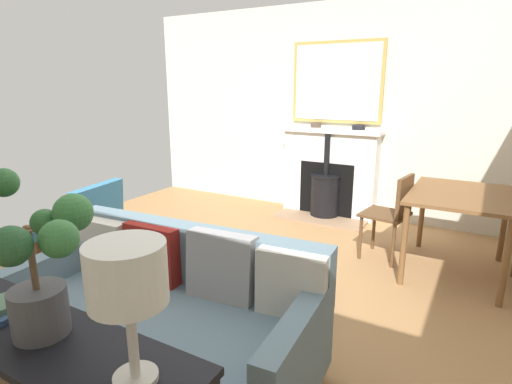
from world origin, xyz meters
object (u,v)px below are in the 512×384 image
object	(u,v)px
console_table	(23,345)
dining_chair_near_fireplace	(394,210)
potted_plant	(31,257)
dining_table	(461,204)
mantel_bowl_far	(359,127)
fireplace	(329,178)
mantel_bowl_near	(316,125)
armchair_accent	(85,222)
sofa	(167,316)
ottoman	(253,266)
table_lamp_far_end	(127,279)

from	to	relation	value
console_table	dining_chair_near_fireplace	distance (m)	3.17
potted_plant	dining_table	distance (m)	3.33
mantel_bowl_far	console_table	bearing A→B (deg)	-1.20
fireplace	potted_plant	xyz separation A→B (m)	(4.12, 0.39, 0.57)
mantel_bowl_near	console_table	bearing A→B (deg)	6.31
armchair_accent	dining_chair_near_fireplace	world-z (taller)	dining_chair_near_fireplace
mantel_bowl_near	sofa	size ratio (longest dim) A/B	0.07
ottoman	potted_plant	distance (m)	2.02
potted_plant	dining_chair_near_fireplace	bearing A→B (deg)	168.28
mantel_bowl_near	potted_plant	world-z (taller)	potted_plant
mantel_bowl_far	ottoman	bearing A→B (deg)	-2.98
console_table	table_lamp_far_end	size ratio (longest dim) A/B	3.60
fireplace	potted_plant	world-z (taller)	potted_plant
dining_table	dining_chair_near_fireplace	xyz separation A→B (m)	(0.01, -0.56, -0.14)
sofa	dining_table	distance (m)	2.66
fireplace	console_table	world-z (taller)	fireplace
mantel_bowl_far	potted_plant	world-z (taller)	potted_plant
sofa	armchair_accent	distance (m)	1.75
fireplace	dining_chair_near_fireplace	xyz separation A→B (m)	(1.05, 1.02, 0.01)
mantel_bowl_near	console_table	size ratio (longest dim) A/B	0.08
fireplace	console_table	xyz separation A→B (m)	(4.12, 0.24, 0.17)
potted_plant	ottoman	bearing A→B (deg)	-174.53
mantel_bowl_near	potted_plant	distance (m)	4.21
sofa	ottoman	distance (m)	1.04
console_table	table_lamp_far_end	xyz separation A→B (m)	(0.00, 0.62, 0.44)
fireplace	table_lamp_far_end	size ratio (longest dim) A/B	2.77
mantel_bowl_far	dining_chair_near_fireplace	world-z (taller)	mantel_bowl_far
potted_plant	dining_chair_near_fireplace	xyz separation A→B (m)	(-3.07, 0.64, -0.56)
mantel_bowl_near	armchair_accent	distance (m)	2.97
potted_plant	dining_table	xyz separation A→B (m)	(-3.08, 1.19, -0.42)
fireplace	ottoman	distance (m)	2.31
fireplace	mantel_bowl_far	world-z (taller)	mantel_bowl_far
fireplace	dining_chair_near_fireplace	world-z (taller)	fireplace
fireplace	sofa	size ratio (longest dim) A/B	0.69
ottoman	console_table	distance (m)	1.89
fireplace	table_lamp_far_end	world-z (taller)	table_lamp_far_end
ottoman	mantel_bowl_far	bearing A→B (deg)	177.02
armchair_accent	dining_chair_near_fireplace	distance (m)	2.84
console_table	dining_chair_near_fireplace	xyz separation A→B (m)	(-3.07, 0.78, -0.16)
mantel_bowl_far	potted_plant	bearing A→B (deg)	0.75
console_table	dining_table	bearing A→B (deg)	156.60
mantel_bowl_far	dining_chair_near_fireplace	xyz separation A→B (m)	(1.10, 0.69, -0.64)
ottoman	console_table	size ratio (longest dim) A/B	0.51
dining_chair_near_fireplace	table_lamp_far_end	bearing A→B (deg)	-3.04
console_table	dining_table	xyz separation A→B (m)	(-3.08, 1.33, -0.02)
armchair_accent	dining_chair_near_fireplace	size ratio (longest dim) A/B	0.96
mantel_bowl_near	sofa	distance (m)	3.48
dining_chair_near_fireplace	fireplace	bearing A→B (deg)	-135.89
fireplace	dining_table	bearing A→B (deg)	56.54
mantel_bowl_far	table_lamp_far_end	size ratio (longest dim) A/B	0.35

